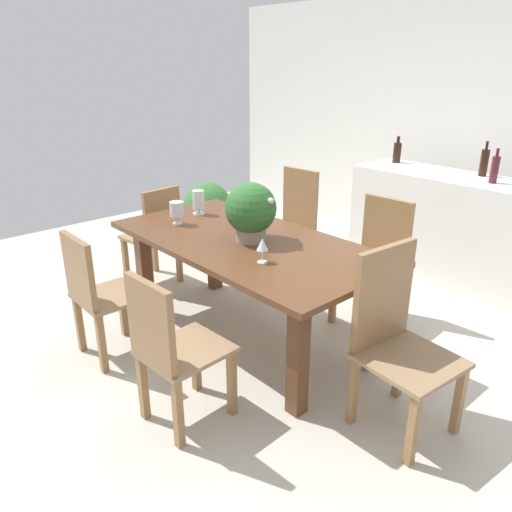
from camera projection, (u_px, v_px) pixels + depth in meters
ground_plane at (274, 324)px, 3.92m from camera, size 7.04×7.04×0.00m
back_wall at (461, 127)px, 5.05m from camera, size 6.40×0.10×2.60m
dining_table at (246, 255)px, 3.51m from camera, size 2.02×1.03×0.77m
chair_foot_end at (395, 332)px, 2.70m from camera, size 0.52×0.52×1.02m
chair_far_right at (377, 256)px, 3.82m from camera, size 0.46×0.47×0.97m
chair_far_left at (293, 225)px, 4.45m from camera, size 0.43×0.46×1.05m
chair_near_left at (96, 291)px, 3.31m from camera, size 0.43×0.41×0.90m
chair_near_right at (170, 347)px, 2.66m from camera, size 0.43×0.47×0.92m
chair_head_end at (156, 233)px, 4.43m from camera, size 0.48×0.44×0.92m
flower_centerpiece at (251, 211)px, 3.38m from camera, size 0.36×0.37×0.41m
crystal_vase_left at (177, 210)px, 3.75m from camera, size 0.10×0.10×0.18m
crystal_vase_center_near at (198, 201)px, 4.00m from camera, size 0.10×0.10×0.20m
crystal_vase_right at (238, 210)px, 3.79m from camera, size 0.09×0.09×0.17m
wine_glass at (262, 245)px, 3.04m from camera, size 0.07×0.07×0.16m
kitchen_counter at (444, 226)px, 4.69m from camera, size 1.74×0.60×0.96m
wine_bottle_green at (484, 162)px, 4.43m from camera, size 0.07×0.07×0.31m
wine_bottle_dark at (397, 152)px, 5.02m from camera, size 0.08×0.08×0.26m
wine_bottle_amber at (495, 169)px, 4.18m from camera, size 0.06×0.06×0.29m
potted_plant_floor at (208, 211)px, 5.43m from camera, size 0.55×0.55×0.71m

